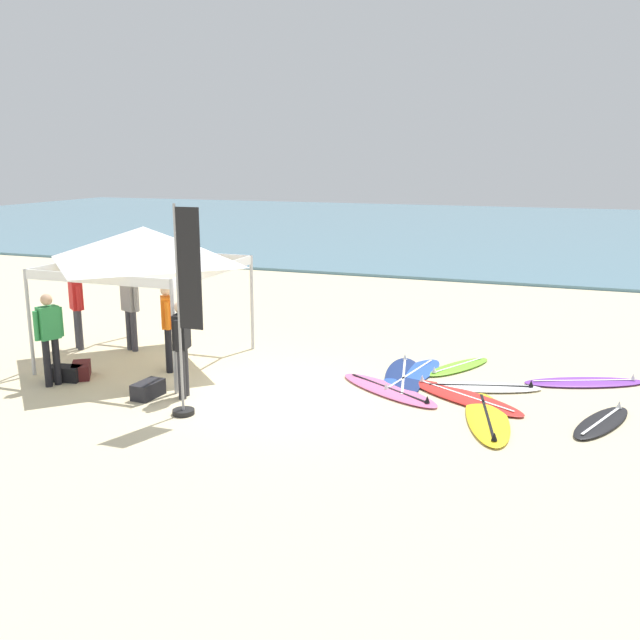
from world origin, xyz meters
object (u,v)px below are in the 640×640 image
surfboard_yellow (487,418)px  surfboard_white (481,387)px  surfboard_purple (585,382)px  surfboard_black (602,422)px  surfboard_lime (458,367)px  canopy_tent (144,245)px  surfboard_pink (389,390)px  person_grey (130,306)px  banner_flag (186,321)px  gear_bag_by_pole (148,390)px  person_orange (167,322)px  person_black (182,342)px  gear_bag_near_tent (65,373)px  surfboard_red (464,397)px  person_green (49,333)px  surfboard_blue (410,376)px  gear_bag_on_sand (81,370)px  surfboard_navy (404,377)px  person_red (77,304)px

surfboard_yellow → surfboard_white: (-0.30, 1.54, 0.00)m
surfboard_purple → surfboard_yellow: bearing=-120.3°
surfboard_black → surfboard_lime: size_ratio=1.04×
surfboard_white → canopy_tent: bearing=-175.5°
surfboard_black → surfboard_lime: (-2.61, 2.21, 0.00)m
surfboard_pink → person_grey: 6.03m
canopy_tent → banner_flag: 3.50m
canopy_tent → gear_bag_by_pole: (1.23, -1.94, -2.25)m
person_orange → person_black: (1.06, -1.23, 0.00)m
gear_bag_near_tent → gear_bag_by_pole: bearing=-7.8°
gear_bag_by_pole → surfboard_yellow: bearing=9.2°
surfboard_pink → surfboard_black: bearing=-6.0°
surfboard_white → surfboard_red: bearing=-108.1°
person_grey → surfboard_yellow: bearing=-11.5°
surfboard_pink → person_green: (-5.86, -1.77, 0.95)m
surfboard_white → banner_flag: banner_flag is taller
person_green → person_black: size_ratio=1.00×
surfboard_pink → surfboard_red: size_ratio=0.95×
surfboard_yellow → surfboard_red: 1.03m
surfboard_purple → person_black: 7.35m
surfboard_lime → surfboard_blue: 1.18m
person_green → gear_bag_by_pole: (2.00, 0.04, -0.85)m
surfboard_red → gear_bag_on_sand: 7.13m
canopy_tent → surfboard_navy: (5.16, 0.62, -2.35)m
surfboard_black → surfboard_blue: same height
surfboard_pink → surfboard_blue: (0.16, 0.94, -0.00)m
surfboard_white → surfboard_purple: size_ratio=0.98×
surfboard_white → surfboard_black: size_ratio=1.19×
surfboard_purple → person_grey: size_ratio=1.34×
surfboard_navy → surfboard_purple: 3.32m
canopy_tent → surfboard_blue: canopy_tent is taller
gear_bag_by_pole → gear_bag_on_sand: same height
surfboard_red → person_black: size_ratio=1.42×
surfboard_pink → person_orange: 4.45m
surfboard_lime → surfboard_red: 1.80m
surfboard_black → person_orange: size_ratio=1.10×
person_red → banner_flag: bearing=-32.3°
surfboard_red → person_green: 7.48m
surfboard_purple → surfboard_lime: bearing=175.9°
gear_bag_on_sand → gear_bag_near_tent: bearing=-122.2°
banner_flag → surfboard_navy: bearing=47.6°
surfboard_yellow → surfboard_lime: bearing=108.8°
surfboard_black → person_red: size_ratio=1.10×
surfboard_blue → person_orange: 4.75m
person_orange → gear_bag_on_sand: person_orange is taller
person_orange → surfboard_blue: bearing=15.1°
banner_flag → person_green: bearing=171.3°
surfboard_blue → person_green: bearing=-155.8°
surfboard_yellow → surfboard_white: bearing=101.1°
person_red → surfboard_white: bearing=1.6°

